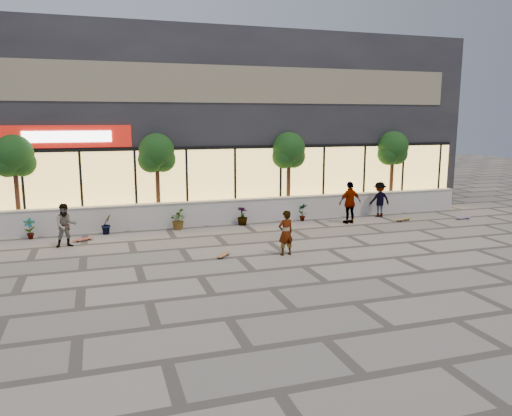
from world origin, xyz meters
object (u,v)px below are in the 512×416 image
object	(u,v)px
tree_west	(14,158)
skateboard_right_near	(403,219)
tree_east	(393,150)
skateboard_left	(83,239)
skater_center	(286,233)
tree_midwest	(157,155)
skateboard_center	(223,255)
tree_mideast	(289,152)
skateboard_right_far	(463,218)
skater_left	(66,225)
skater_right_near	(350,203)
skater_right_far	(379,199)

from	to	relation	value
tree_west	skateboard_right_near	bearing A→B (deg)	-9.30
tree_east	skateboard_left	distance (m)	15.02
skater_center	skateboard_right_near	world-z (taller)	skater_center
tree_west	tree_midwest	xyz separation A→B (m)	(5.50, 0.00, 0.00)
tree_east	skateboard_left	bearing A→B (deg)	-171.44
skateboard_center	skateboard_left	size ratio (longest dim) A/B	0.86
tree_west	tree_mideast	world-z (taller)	same
tree_west	skateboard_right_far	distance (m)	19.28
skateboard_right_far	skater_center	bearing A→B (deg)	-161.26
tree_east	skateboard_right_far	world-z (taller)	tree_east
tree_mideast	tree_east	distance (m)	5.50
skateboard_left	skateboard_right_near	xyz separation A→B (m)	(13.57, -0.43, 0.01)
tree_midwest	skateboard_right_far	world-z (taller)	tree_midwest
tree_west	skater_left	bearing A→B (deg)	-56.98
skater_right_near	skateboard_right_near	world-z (taller)	skater_right_near
skater_center	skater_left	distance (m)	7.81
skater_left	skateboard_right_near	size ratio (longest dim) A/B	1.76
skateboard_right_near	skateboard_right_far	size ratio (longest dim) A/B	1.14
skater_left	skater_right_far	xyz separation A→B (m)	(13.61, 1.51, 0.03)
skater_left	skateboard_right_near	distance (m)	14.13
tree_midwest	skateboard_left	size ratio (longest dim) A/B	5.18
skater_right_far	skateboard_left	xyz separation A→B (m)	(-13.07, -0.79, -0.74)
tree_mideast	tree_east	world-z (taller)	same
tree_east	skateboard_left	world-z (taller)	tree_east
skateboard_center	skateboard_right_near	size ratio (longest dim) A/B	0.72
skater_right_far	tree_mideast	bearing A→B (deg)	-19.53
skater_right_near	skateboard_right_near	size ratio (longest dim) A/B	2.06
skater_center	skater_right_near	bearing A→B (deg)	-149.17
tree_west	skateboard_right_far	world-z (taller)	tree_west
tree_midwest	skater_right_far	distance (m)	10.33
tree_midwest	skater_center	bearing A→B (deg)	-61.44
skateboard_center	skateboard_left	xyz separation A→B (m)	(-4.46, 3.71, 0.00)
tree_east	skater_right_far	bearing A→B (deg)	-136.97
skateboard_right_far	skater_left	bearing A→B (deg)	-179.81
skater_center	skater_right_near	size ratio (longest dim) A/B	0.83
skater_right_near	tree_west	bearing A→B (deg)	-15.98
skater_right_far	skateboard_right_near	world-z (taller)	skater_right_far
tree_mideast	skateboard_center	size ratio (longest dim) A/B	6.05
skater_left	skateboard_center	bearing A→B (deg)	-40.22
tree_west	tree_east	bearing A→B (deg)	0.00
skateboard_right_near	tree_midwest	bearing A→B (deg)	151.12
tree_east	skater_center	size ratio (longest dim) A/B	2.57
tree_east	skater_right_far	xyz separation A→B (m)	(-1.50, -1.40, -2.17)
skater_right_near	skateboard_right_near	xyz separation A→B (m)	(2.54, -0.28, -0.83)
tree_east	skater_right_near	bearing A→B (deg)	-146.51
tree_west	skater_left	distance (m)	4.11
skater_left	skater_right_near	size ratio (longest dim) A/B	0.85
skateboard_left	skateboard_right_far	size ratio (longest dim) A/B	0.96
tree_midwest	tree_west	bearing A→B (deg)	180.00
tree_mideast	skater_center	bearing A→B (deg)	-112.17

